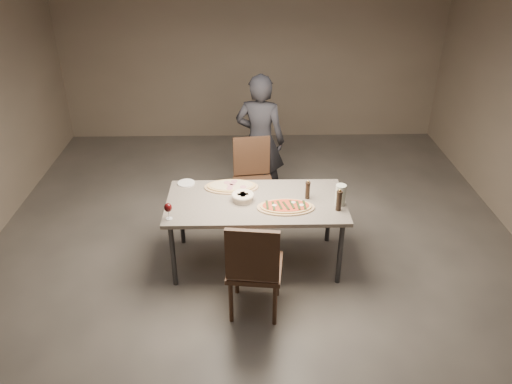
{
  "coord_description": "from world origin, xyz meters",
  "views": [
    {
      "loc": [
        -0.09,
        -4.34,
        3.27
      ],
      "look_at": [
        0.0,
        0.0,
        0.85
      ],
      "focal_mm": 35.0,
      "sensor_mm": 36.0,
      "label": 1
    }
  ],
  "objects_px": {
    "dining_table": "(256,206)",
    "chair_near": "(254,265)",
    "ham_pizza": "(231,186)",
    "carafe": "(340,195)",
    "diner": "(260,141)",
    "bread_basket": "(243,196)",
    "pepper_mill_left": "(339,200)",
    "chair_far": "(253,174)",
    "zucchini_pizza": "(286,207)"
  },
  "relations": [
    {
      "from": "dining_table",
      "to": "chair_near",
      "type": "bearing_deg",
      "value": -92.49
    },
    {
      "from": "ham_pizza",
      "to": "carafe",
      "type": "relative_size",
      "value": 2.65
    },
    {
      "from": "chair_far",
      "to": "ham_pizza",
      "type": "bearing_deg",
      "value": 63.89
    },
    {
      "from": "diner",
      "to": "bread_basket",
      "type": "bearing_deg",
      "value": 95.09
    },
    {
      "from": "carafe",
      "to": "diner",
      "type": "bearing_deg",
      "value": 118.17
    },
    {
      "from": "carafe",
      "to": "dining_table",
      "type": "bearing_deg",
      "value": 173.89
    },
    {
      "from": "zucchini_pizza",
      "to": "chair_far",
      "type": "relative_size",
      "value": 0.58
    },
    {
      "from": "zucchini_pizza",
      "to": "bread_basket",
      "type": "xyz_separation_m",
      "value": [
        -0.42,
        0.16,
        0.03
      ]
    },
    {
      "from": "chair_near",
      "to": "bread_basket",
      "type": "bearing_deg",
      "value": 103.48
    },
    {
      "from": "dining_table",
      "to": "chair_near",
      "type": "height_order",
      "value": "chair_near"
    },
    {
      "from": "dining_table",
      "to": "zucchini_pizza",
      "type": "height_order",
      "value": "zucchini_pizza"
    },
    {
      "from": "dining_table",
      "to": "bread_basket",
      "type": "relative_size",
      "value": 7.91
    },
    {
      "from": "ham_pizza",
      "to": "diner",
      "type": "distance_m",
      "value": 1.09
    },
    {
      "from": "zucchini_pizza",
      "to": "ham_pizza",
      "type": "distance_m",
      "value": 0.69
    },
    {
      "from": "ham_pizza",
      "to": "pepper_mill_left",
      "type": "relative_size",
      "value": 2.47
    },
    {
      "from": "chair_near",
      "to": "chair_far",
      "type": "distance_m",
      "value": 1.81
    },
    {
      "from": "carafe",
      "to": "diner",
      "type": "distance_m",
      "value": 1.59
    },
    {
      "from": "bread_basket",
      "to": "chair_far",
      "type": "bearing_deg",
      "value": 83.23
    },
    {
      "from": "pepper_mill_left",
      "to": "ham_pizza",
      "type": "bearing_deg",
      "value": 155.52
    },
    {
      "from": "ham_pizza",
      "to": "carafe",
      "type": "bearing_deg",
      "value": -38.17
    },
    {
      "from": "bread_basket",
      "to": "chair_far",
      "type": "height_order",
      "value": "chair_far"
    },
    {
      "from": "bread_basket",
      "to": "carafe",
      "type": "relative_size",
      "value": 1.06
    },
    {
      "from": "zucchini_pizza",
      "to": "diner",
      "type": "distance_m",
      "value": 1.48
    },
    {
      "from": "bread_basket",
      "to": "diner",
      "type": "distance_m",
      "value": 1.33
    },
    {
      "from": "bread_basket",
      "to": "zucchini_pizza",
      "type": "bearing_deg",
      "value": -20.3
    },
    {
      "from": "dining_table",
      "to": "zucchini_pizza",
      "type": "xyz_separation_m",
      "value": [
        0.29,
        -0.15,
        0.07
      ]
    },
    {
      "from": "diner",
      "to": "carafe",
      "type": "bearing_deg",
      "value": 132.36
    },
    {
      "from": "zucchini_pizza",
      "to": "chair_near",
      "type": "height_order",
      "value": "chair_near"
    },
    {
      "from": "dining_table",
      "to": "diner",
      "type": "bearing_deg",
      "value": 86.62
    },
    {
      "from": "zucchini_pizza",
      "to": "ham_pizza",
      "type": "relative_size",
      "value": 1.0
    },
    {
      "from": "dining_table",
      "to": "ham_pizza",
      "type": "bearing_deg",
      "value": 132.23
    },
    {
      "from": "dining_table",
      "to": "zucchini_pizza",
      "type": "distance_m",
      "value": 0.33
    },
    {
      "from": "dining_table",
      "to": "diner",
      "type": "relative_size",
      "value": 1.07
    },
    {
      "from": "zucchini_pizza",
      "to": "carafe",
      "type": "distance_m",
      "value": 0.55
    },
    {
      "from": "chair_far",
      "to": "diner",
      "type": "height_order",
      "value": "diner"
    },
    {
      "from": "dining_table",
      "to": "chair_far",
      "type": "distance_m",
      "value": 0.99
    },
    {
      "from": "bread_basket",
      "to": "carafe",
      "type": "distance_m",
      "value": 0.97
    },
    {
      "from": "pepper_mill_left",
      "to": "dining_table",
      "type": "bearing_deg",
      "value": 166.01
    },
    {
      "from": "chair_near",
      "to": "diner",
      "type": "height_order",
      "value": "diner"
    },
    {
      "from": "carafe",
      "to": "diner",
      "type": "xyz_separation_m",
      "value": [
        -0.75,
        1.4,
        -0.02
      ]
    },
    {
      "from": "zucchini_pizza",
      "to": "ham_pizza",
      "type": "height_order",
      "value": "zucchini_pizza"
    },
    {
      "from": "chair_near",
      "to": "diner",
      "type": "relative_size",
      "value": 0.61
    },
    {
      "from": "dining_table",
      "to": "zucchini_pizza",
      "type": "bearing_deg",
      "value": -27.69
    },
    {
      "from": "carafe",
      "to": "chair_far",
      "type": "height_order",
      "value": "chair_far"
    },
    {
      "from": "bread_basket",
      "to": "chair_far",
      "type": "xyz_separation_m",
      "value": [
        0.12,
        0.98,
        -0.25
      ]
    },
    {
      "from": "pepper_mill_left",
      "to": "chair_near",
      "type": "height_order",
      "value": "chair_near"
    },
    {
      "from": "dining_table",
      "to": "chair_far",
      "type": "bearing_deg",
      "value": 90.96
    },
    {
      "from": "zucchini_pizza",
      "to": "chair_near",
      "type": "xyz_separation_m",
      "value": [
        -0.33,
        -0.67,
        -0.19
      ]
    },
    {
      "from": "ham_pizza",
      "to": "dining_table",
      "type": "bearing_deg",
      "value": -67.15
    },
    {
      "from": "bread_basket",
      "to": "pepper_mill_left",
      "type": "height_order",
      "value": "pepper_mill_left"
    }
  ]
}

